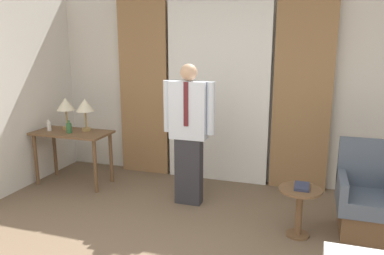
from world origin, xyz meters
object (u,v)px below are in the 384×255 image
Objects in this scene: bottle_near_edge at (69,128)px; armchair at (367,202)px; table_lamp_right at (85,107)px; bottle_by_lamp at (49,126)px; person at (189,130)px; side_table at (299,204)px; book at (302,186)px; table_lamp_left at (66,105)px; desk at (72,141)px.

bottle_near_edge is 3.79m from armchair.
table_lamp_right is 2.75× the size of bottle_by_lamp.
person is at bearing 175.68° from armchair.
side_table is 0.18m from book.
table_lamp_left is 0.47× the size of armchair.
bottle_near_edge is at bearing -5.07° from bottle_by_lamp.
armchair is (3.76, -0.29, -0.28)m from desk.
person is at bearing -2.15° from bottle_near_edge.
armchair is at bearing 23.46° from side_table.
table_lamp_right reaches higher than book.
table_lamp_left is at bearing 41.21° from bottle_by_lamp.
table_lamp_right is 2.59× the size of bottle_near_edge.
person is at bearing -2.64° from bottle_by_lamp.
desk is 3.16m from side_table.
table_lamp_right is 3.08m from book.
table_lamp_right is 0.59m from bottle_by_lamp.
armchair is at bearing -4.32° from person.
table_lamp_left is 3.38m from book.
bottle_by_lamp is at bearing 174.93° from bottle_near_edge.
table_lamp_left is (-0.16, 0.12, 0.47)m from desk.
person reaches higher than side_table.
person is 2.10m from armchair.
desk is 0.21m from bottle_near_edge.
armchair is 1.86× the size of side_table.
desk is 4.64× the size of book.
armchair is (4.10, -0.25, -0.48)m from bottle_by_lamp.
table_lamp_right is 0.87× the size of side_table.
book is (3.26, -0.67, -0.56)m from table_lamp_left.
desk is at bearing -142.85° from table_lamp_right.
desk is 0.51m from table_lamp_right.
bottle_by_lamp is 0.17× the size of armchair.
armchair reaches higher than bottle_near_edge.
book is at bearing -12.84° from table_lamp_right.
desk is at bearing 169.41° from side_table.
desk is 2.37× the size of table_lamp_left.
table_lamp_left is 4.01m from armchair.
table_lamp_right reaches higher than armchair.
table_lamp_right is 0.26× the size of person.
person is 3.32× the size of side_table.
book is (0.01, 0.03, 0.18)m from side_table.
person is (1.76, -0.14, 0.31)m from desk.
bottle_near_edge is 3.15m from book.
bottle_by_lamp is 2.10m from person.
table_lamp_right is at bearing 37.15° from desk.
armchair is at bearing 21.88° from book.
table_lamp_left is at bearing 131.42° from bottle_near_edge.
desk is 3.79m from armchair.
book is at bearing -10.08° from desk.
desk is 1.11× the size of armchair.
armchair is at bearing -4.38° from desk.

